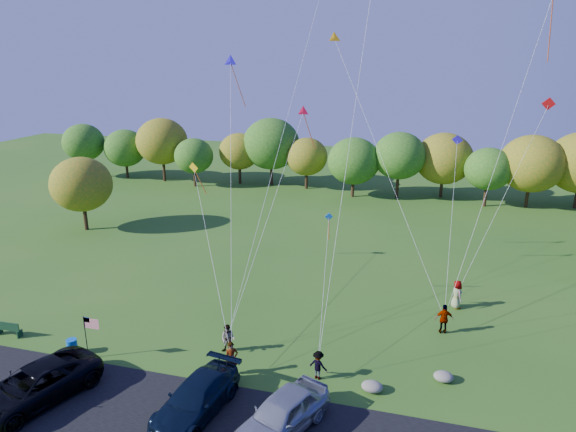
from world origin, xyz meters
name	(u,v)px	position (x,y,z in m)	size (l,w,h in m)	color
ground	(237,375)	(0.00, 0.00, 0.00)	(140.00, 140.00, 0.00)	#275A19
asphalt_lane	(205,425)	(0.00, -4.00, 0.03)	(44.00, 6.00, 0.06)	black
treeline	(366,156)	(1.93, 36.60, 4.80)	(75.33, 27.37, 8.40)	#3B2915
minivan_dark	(35,385)	(-8.46, -4.55, 0.91)	(2.83, 6.14, 1.71)	black
minivan_navy	(196,398)	(-0.71, -3.34, 0.84)	(2.19, 5.40, 1.57)	black
minivan_silver	(282,414)	(3.42, -3.46, 0.94)	(2.07, 5.15, 1.76)	#A9ACB3
flyer_a	(232,359)	(-0.24, -0.06, 0.94)	(0.69, 0.45, 1.88)	#4C4C59
flyer_b	(228,339)	(-1.20, 1.85, 0.84)	(0.82, 0.64, 1.68)	#4C4C59
flyer_c	(318,365)	(4.12, 0.82, 0.77)	(1.00, 0.57, 1.55)	#4C4C59
flyer_d	(444,319)	(10.37, 7.19, 0.92)	(1.08, 0.45, 1.84)	#4C4C59
flyer_e	(457,294)	(11.21, 10.73, 0.96)	(0.93, 0.61, 1.91)	#4C4C59
park_bench	(8,328)	(-14.35, 0.04, 0.51)	(1.73, 0.46, 0.95)	#13341C
trash_barrel	(72,346)	(-9.52, -0.53, 0.43)	(0.57, 0.57, 0.86)	blue
flag_assembly	(89,328)	(-8.11, -0.70, 1.90)	(0.94, 0.61, 2.53)	black
boulder_near	(372,387)	(6.91, 0.47, 0.26)	(1.06, 0.83, 0.53)	gray
boulder_far	(443,377)	(10.31, 2.26, 0.26)	(0.99, 0.82, 0.52)	gray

